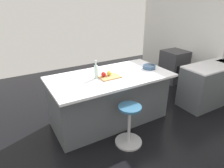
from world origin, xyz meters
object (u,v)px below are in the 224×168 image
object	(u,v)px
cutting_board	(110,77)
water_bottle	(96,71)
stool_by_window	(129,126)
oven_range	(174,66)
fruit_bowl	(149,67)
apple_red	(104,74)
kitchen_island	(109,98)
apple_yellow	(109,73)

from	to	relation	value
cutting_board	water_bottle	world-z (taller)	water_bottle
stool_by_window	cutting_board	size ratio (longest dim) A/B	1.90
oven_range	water_bottle	size ratio (longest dim) A/B	2.76
fruit_bowl	apple_red	bearing A→B (deg)	-1.86
cutting_board	apple_red	size ratio (longest dim) A/B	4.25
kitchen_island	apple_red	distance (m)	0.55
apple_yellow	apple_red	size ratio (longest dim) A/B	0.96
fruit_bowl	apple_yellow	bearing A→B (deg)	-2.24
water_bottle	apple_yellow	bearing A→B (deg)	169.77
apple_yellow	fruit_bowl	bearing A→B (deg)	177.76
kitchen_island	water_bottle	size ratio (longest dim) A/B	6.86
apple_red	fruit_bowl	distance (m)	0.97
kitchen_island	water_bottle	xyz separation A→B (m)	(0.27, 0.03, 0.59)
oven_range	stool_by_window	xyz separation A→B (m)	(2.57, 1.54, -0.11)
water_bottle	cutting_board	bearing A→B (deg)	157.18
apple_yellow	water_bottle	distance (m)	0.24
kitchen_island	apple_red	world-z (taller)	apple_red
oven_range	cutting_board	world-z (taller)	cutting_board
oven_range	cutting_board	size ratio (longest dim) A/B	2.39
oven_range	stool_by_window	size ratio (longest dim) A/B	1.26
oven_range	kitchen_island	distance (m)	2.64
oven_range	cutting_board	distance (m)	2.78
kitchen_island	stool_by_window	bearing A→B (deg)	85.52
apple_red	fruit_bowl	bearing A→B (deg)	178.14
cutting_board	apple_yellow	size ratio (longest dim) A/B	4.45
apple_red	fruit_bowl	xyz separation A→B (m)	(-0.97, 0.03, -0.02)
water_bottle	oven_range	bearing A→B (deg)	-163.35
stool_by_window	fruit_bowl	bearing A→B (deg)	-144.20
cutting_board	apple_red	world-z (taller)	apple_red
kitchen_island	fruit_bowl	world-z (taller)	fruit_bowl
fruit_bowl	water_bottle	bearing A→B (deg)	-3.94
cutting_board	apple_yellow	xyz separation A→B (m)	(-0.02, -0.05, 0.05)
oven_range	apple_yellow	xyz separation A→B (m)	(2.56, 0.87, 0.57)
cutting_board	water_bottle	size ratio (longest dim) A/B	1.15
stool_by_window	water_bottle	size ratio (longest dim) A/B	2.18
stool_by_window	apple_red	xyz separation A→B (m)	(0.09, -0.66, 0.68)
kitchen_island	stool_by_window	world-z (taller)	kitchen_island
stool_by_window	oven_range	bearing A→B (deg)	-149.15
apple_yellow	water_bottle	bearing A→B (deg)	-10.23
cutting_board	apple_red	bearing A→B (deg)	-25.85
apple_yellow	fruit_bowl	size ratio (longest dim) A/B	0.34
stool_by_window	cutting_board	distance (m)	0.88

